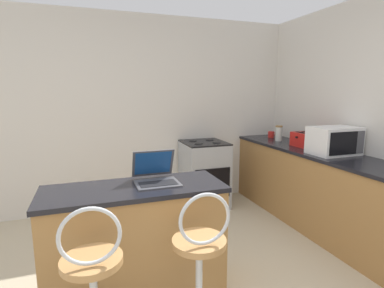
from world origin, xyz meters
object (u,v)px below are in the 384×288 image
object	(u,v)px
bar_stool_far	(200,272)
mug_red	(271,134)
stove_range	(204,174)
storage_jar	(279,133)
laptop	(156,174)
toaster	(305,140)
microwave	(334,141)

from	to	relation	value
bar_stool_far	mug_red	distance (m)	2.99
stove_range	storage_jar	size ratio (longest dim) A/B	4.32
bar_stool_far	laptop	distance (m)	0.78
bar_stool_far	toaster	bearing A→B (deg)	36.29
laptop	stove_range	world-z (taller)	laptop
toaster	mug_red	world-z (taller)	toaster
bar_stool_far	toaster	size ratio (longest dim) A/B	3.57
bar_stool_far	toaster	world-z (taller)	toaster
microwave	storage_jar	bearing A→B (deg)	91.88
microwave	bar_stool_far	bearing A→B (deg)	-154.04
microwave	toaster	size ratio (longest dim) A/B	1.75
toaster	storage_jar	bearing A→B (deg)	95.10
laptop	microwave	bearing A→B (deg)	9.66
microwave	stove_range	bearing A→B (deg)	130.56
stove_range	laptop	bearing A→B (deg)	-123.19
toaster	stove_range	xyz separation A→B (m)	(-1.06, 0.73, -0.55)
toaster	microwave	bearing A→B (deg)	-91.31
bar_stool_far	laptop	size ratio (longest dim) A/B	3.15
toaster	storage_jar	world-z (taller)	storage_jar
stove_range	storage_jar	xyz separation A→B (m)	(1.01, -0.26, 0.56)
toaster	storage_jar	distance (m)	0.48
mug_red	stove_range	bearing A→B (deg)	-177.98
mug_red	storage_jar	bearing A→B (deg)	-104.97
toaster	stove_range	size ratio (longest dim) A/B	0.31
bar_stool_far	microwave	bearing A→B (deg)	25.96
bar_stool_far	mug_red	xyz separation A→B (m)	(1.98, 2.20, 0.48)
storage_jar	microwave	bearing A→B (deg)	-88.12
stove_range	mug_red	bearing A→B (deg)	2.02
laptop	stove_range	size ratio (longest dim) A/B	0.35
laptop	microwave	size ratio (longest dim) A/B	0.65
microwave	laptop	bearing A→B (deg)	-170.34
bar_stool_far	storage_jar	xyz separation A→B (m)	(1.90, 1.90, 0.54)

